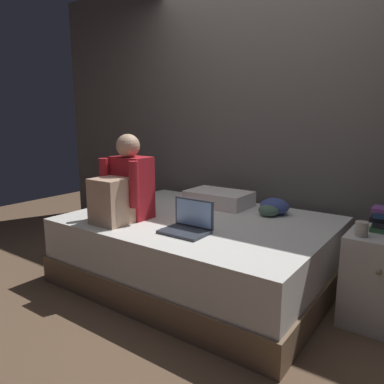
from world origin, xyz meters
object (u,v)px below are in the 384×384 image
object	(u,v)px
bed	(200,249)
laptop	(188,224)
pillow	(219,198)
nightstand	(383,280)
person_sitting	(124,188)
clothes_pile	(273,207)
mug	(362,229)

from	to	relation	value
bed	laptop	xyz separation A→B (m)	(0.14, -0.34, 0.32)
pillow	nightstand	bearing A→B (deg)	-12.35
person_sitting	laptop	bearing A→B (deg)	3.30
nightstand	clothes_pile	xyz separation A→B (m)	(-0.88, 0.29, 0.28)
clothes_pile	laptop	bearing A→B (deg)	-110.33
nightstand	bed	bearing A→B (deg)	-173.72
person_sitting	laptop	size ratio (longest dim) A/B	2.05
clothes_pile	mug	bearing A→B (deg)	-28.80
bed	clothes_pile	distance (m)	0.69
laptop	mug	size ratio (longest dim) A/B	3.56
laptop	pillow	bearing A→B (deg)	106.88
laptop	clothes_pile	distance (m)	0.82
laptop	mug	distance (m)	1.10
bed	mug	xyz separation A→B (m)	(1.17, 0.02, 0.38)
laptop	mug	world-z (taller)	laptop
nightstand	mug	bearing A→B (deg)	-137.31
person_sitting	laptop	world-z (taller)	person_sitting
nightstand	clothes_pile	size ratio (longest dim) A/B	2.25
pillow	mug	xyz separation A→B (m)	(1.27, -0.43, 0.05)
laptop	mug	bearing A→B (deg)	19.43
nightstand	clothes_pile	bearing A→B (deg)	161.68
bed	laptop	size ratio (longest dim) A/B	6.25
bed	mug	size ratio (longest dim) A/B	22.22
mug	clothes_pile	xyz separation A→B (m)	(-0.75, 0.41, -0.06)
bed	mug	bearing A→B (deg)	1.13
laptop	clothes_pile	world-z (taller)	laptop
pillow	clothes_pile	size ratio (longest dim) A/B	2.14
mug	clothes_pile	size ratio (longest dim) A/B	0.34
person_sitting	pillow	world-z (taller)	person_sitting
bed	nightstand	bearing A→B (deg)	6.28
bed	nightstand	distance (m)	1.31
nightstand	pillow	size ratio (longest dim) A/B	1.05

